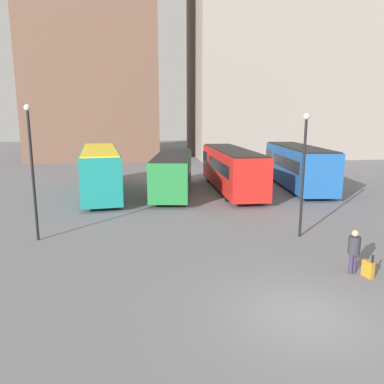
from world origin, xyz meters
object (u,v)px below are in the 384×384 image
object	(u,v)px
bus_1	(173,172)
suitcase	(368,269)
traveler	(354,248)
bus_3	(297,165)
lamp_post_1	(304,166)
bus_0	(100,169)
bus_2	(231,168)
lamp_post_0	(32,163)

from	to	relation	value
bus_1	suitcase	world-z (taller)	bus_1
bus_1	traveler	size ratio (longest dim) A/B	6.28
bus_3	lamp_post_1	distance (m)	12.97
traveler	bus_0	bearing A→B (deg)	19.17
bus_0	suitcase	size ratio (longest dim) A/B	13.45
bus_1	lamp_post_1	world-z (taller)	lamp_post_1
suitcase	traveler	bearing A→B (deg)	28.94
traveler	suitcase	bearing A→B (deg)	-151.06
suitcase	lamp_post_1	world-z (taller)	lamp_post_1
traveler	lamp_post_1	world-z (taller)	lamp_post_1
bus_2	suitcase	bearing A→B (deg)	-175.67
bus_2	lamp_post_1	size ratio (longest dim) A/B	2.08
bus_0	bus_1	world-z (taller)	bus_0
traveler	bus_3	bearing A→B (deg)	-30.69
suitcase	bus_1	bearing A→B (deg)	5.23
bus_0	lamp_post_0	distance (m)	10.56
bus_0	bus_1	size ratio (longest dim) A/B	1.15
suitcase	lamp_post_1	distance (m)	5.55
bus_0	lamp_post_0	xyz separation A→B (m)	(-1.65, -10.29, 1.73)
bus_2	lamp_post_1	distance (m)	11.54
bus_3	bus_2	bearing A→B (deg)	101.16
bus_1	lamp_post_0	bearing A→B (deg)	153.17
bus_0	bus_3	size ratio (longest dim) A/B	1.04
bus_1	lamp_post_0	world-z (taller)	lamp_post_0
bus_2	traveler	size ratio (longest dim) A/B	7.32
bus_0	bus_3	xyz separation A→B (m)	(15.07, 0.74, -0.01)
bus_0	bus_2	world-z (taller)	bus_0
bus_1	lamp_post_0	distance (m)	12.14
bus_2	lamp_post_0	distance (m)	15.47
bus_3	bus_0	bearing A→B (deg)	98.05
lamp_post_0	lamp_post_1	bearing A→B (deg)	-4.49
suitcase	lamp_post_1	bearing A→B (deg)	-8.52
bus_1	suitcase	bearing A→B (deg)	-151.87
bus_0	traveler	bearing A→B (deg)	-152.98
lamp_post_0	suitcase	bearing A→B (deg)	-24.05
bus_2	suitcase	xyz separation A→B (m)	(1.23, -16.04, -1.41)
bus_1	suitcase	distance (m)	16.46
lamp_post_1	bus_1	bearing A→B (deg)	115.47
suitcase	lamp_post_1	xyz separation A→B (m)	(-0.52, 4.63, 3.01)
bus_3	traveler	xyz separation A→B (m)	(-4.59, -16.23, -0.81)
bus_3	lamp_post_1	xyz separation A→B (m)	(-4.75, -11.97, 1.55)
bus_2	lamp_post_0	world-z (taller)	lamp_post_0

